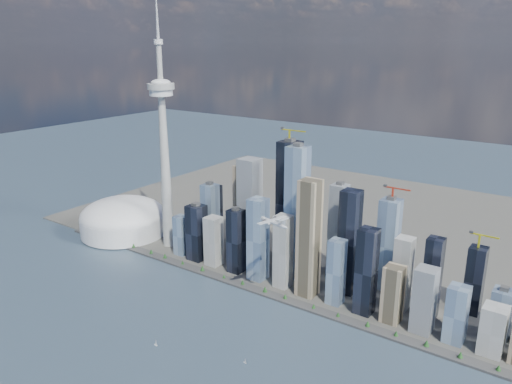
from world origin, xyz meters
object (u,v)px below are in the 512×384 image
Objects in this scene: sailboat_east at (245,361)px; needle_tower at (164,143)px; airplane at (273,222)px; sailboat_west at (156,344)px; dome_stadium at (123,219)px.

needle_tower is at bearing 163.13° from sailboat_east.
airplane is 213.16m from sailboat_east.
airplane is at bearing 68.99° from sailboat_west.
sailboat_east is at bearing -23.83° from dome_stadium.
sailboat_east is (394.62, -246.09, -233.03)m from needle_tower.
sailboat_east is (534.62, -236.09, -36.63)m from dome_stadium.
dome_stadium is 487.59m from sailboat_west.
needle_tower is 241.40m from dome_stadium.
needle_tower is 520.19m from sailboat_east.
sailboat_east is (36.57, -126.94, -167.28)m from airplane.
dome_stadium reaches higher than sailboat_west.
needle_tower reaches higher than sailboat_east.
dome_stadium is 585.58m from sailboat_east.
airplane is (358.05, -119.15, -65.74)m from needle_tower.
needle_tower is 452.08m from sailboat_west.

